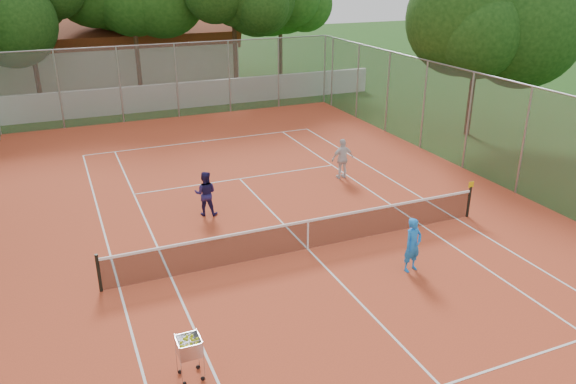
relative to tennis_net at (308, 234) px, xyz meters
name	(u,v)px	position (x,y,z in m)	size (l,w,h in m)	color
ground	(308,250)	(0.00, 0.00, -0.51)	(120.00, 120.00, 0.00)	#183D10
court_pad	(308,249)	(0.00, 0.00, -0.50)	(18.00, 34.00, 0.02)	#BD4424
court_lines	(308,249)	(0.00, 0.00, -0.49)	(10.98, 23.78, 0.01)	white
tennis_net	(308,234)	(0.00, 0.00, 0.00)	(11.88, 0.10, 0.98)	black
perimeter_fence	(309,188)	(0.00, 0.00, 1.49)	(18.00, 34.00, 4.00)	slate
boundary_wall	(171,96)	(0.00, 19.00, 0.24)	(26.00, 0.30, 1.50)	white
clubhouse	(111,50)	(-2.00, 29.00, 1.69)	(16.40, 9.00, 4.40)	beige
tropical_trees	(154,16)	(0.00, 22.00, 4.49)	(29.00, 19.00, 10.00)	black
player_near	(413,245)	(2.13, -2.24, 0.29)	(0.57, 0.37, 1.56)	#1C7FF0
player_far_left	(205,193)	(-2.11, 3.62, 0.28)	(0.75, 0.58, 1.54)	#201A50
player_far_right	(343,159)	(3.79, 4.91, 0.32)	(0.94, 0.39, 1.61)	silver
ball_hopper	(190,357)	(-4.58, -4.15, 0.04)	(0.50, 0.50, 1.05)	#B5B7BD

